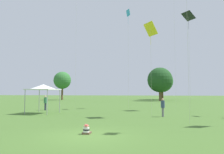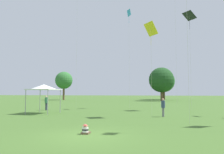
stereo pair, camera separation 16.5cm
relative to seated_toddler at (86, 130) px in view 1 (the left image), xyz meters
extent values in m
plane|color=#426628|center=(0.23, -0.42, -0.20)|extent=(300.00, 300.00, 0.00)
cube|color=brown|center=(0.00, 0.06, -0.15)|extent=(0.42, 0.52, 0.10)
cylinder|color=white|center=(0.00, -0.03, 0.03)|extent=(0.34, 0.34, 0.26)
cylinder|color=black|center=(0.00, -0.03, 0.03)|extent=(0.35, 0.35, 0.07)
sphere|color=#DBAD89|center=(0.00, -0.03, 0.23)|extent=(0.17, 0.17, 0.17)
cylinder|color=#E0665B|center=(0.00, -0.03, 0.24)|extent=(0.29, 0.29, 0.01)
cylinder|color=#E0665B|center=(0.00, -0.03, 0.27)|extent=(0.18, 0.18, 0.08)
cylinder|color=#282D42|center=(-9.81, 13.82, 0.24)|extent=(0.29, 0.29, 0.88)
cylinder|color=#387A51|center=(-9.81, 13.82, 1.02)|extent=(0.53, 0.53, 0.70)
sphere|color=#DBAD89|center=(-9.81, 13.82, 1.47)|extent=(0.24, 0.24, 0.24)
cylinder|color=slate|center=(4.26, 9.25, 0.20)|extent=(0.26, 0.26, 0.81)
cylinder|color=#334260|center=(4.26, 9.25, 0.93)|extent=(0.47, 0.47, 0.64)
sphere|color=tan|center=(4.26, 9.25, 1.34)|extent=(0.22, 0.22, 0.22)
cube|color=white|center=(-7.95, 9.83, 2.31)|extent=(2.95, 2.95, 0.08)
cone|color=white|center=(-7.95, 9.83, 2.60)|extent=(2.80, 2.80, 0.50)
cylinder|color=#99999E|center=(-9.14, 11.15, 1.03)|extent=(0.07, 0.07, 2.47)
cylinder|color=#99999E|center=(-6.63, 11.01, 1.03)|extent=(0.07, 0.07, 2.47)
cylinder|color=#99999E|center=(-9.28, 8.64, 1.03)|extent=(0.07, 0.07, 2.47)
cylinder|color=#99999E|center=(-6.77, 8.50, 1.03)|extent=(0.07, 0.07, 2.47)
cube|color=yellow|center=(3.25, 8.89, 7.86)|extent=(1.35, 1.43, 1.11)
cylinder|color=yellow|center=(3.25, 8.89, 6.89)|extent=(0.02, 0.02, 1.04)
cylinder|color=#BCB7A8|center=(3.25, 8.89, 3.83)|extent=(0.01, 0.01, 8.06)
cylinder|color=#BCB7A8|center=(6.50, 21.66, 10.57)|extent=(0.01, 0.01, 21.54)
cylinder|color=#BCB7A8|center=(-6.66, 15.80, 10.45)|extent=(0.01, 0.01, 21.29)
cube|color=#339EDB|center=(0.04, 18.18, 13.03)|extent=(0.65, 0.82, 0.87)
cylinder|color=#339EDB|center=(0.04, 18.18, 12.10)|extent=(0.02, 0.02, 1.26)
cylinder|color=#BCB7A8|center=(0.04, 18.18, 6.42)|extent=(0.01, 0.01, 13.23)
cube|color=#1E2328|center=(7.92, 17.63, 11.85)|extent=(1.81, 1.84, 0.86)
cylinder|color=#1E2328|center=(7.92, 17.63, 10.71)|extent=(0.02, 0.02, 1.28)
cylinder|color=#BCB7A8|center=(7.92, 17.63, 5.83)|extent=(0.01, 0.01, 12.05)
cylinder|color=brown|center=(4.82, 47.99, 1.65)|extent=(0.65, 0.65, 3.71)
sphere|color=#1E471E|center=(4.82, 47.99, 5.33)|extent=(6.63, 6.63, 6.63)
cylinder|color=brown|center=(-23.34, 48.92, 1.99)|extent=(0.57, 0.57, 4.39)
sphere|color=#337033|center=(-23.34, 48.92, 5.59)|extent=(5.11, 5.11, 5.11)
cylinder|color=brown|center=(5.60, 59.20, 1.73)|extent=(0.84, 0.84, 3.85)
sphere|color=#337033|center=(5.60, 59.20, 5.59)|extent=(7.04, 7.04, 7.04)
camera|label=1|loc=(3.63, -11.24, 2.00)|focal=35.00mm
camera|label=2|loc=(3.79, -11.21, 2.00)|focal=35.00mm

